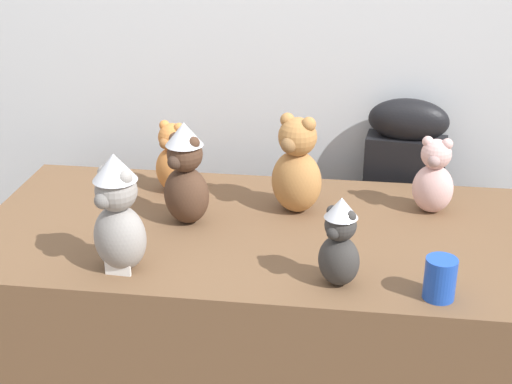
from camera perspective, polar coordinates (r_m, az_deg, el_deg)
wall_back at (r=2.65m, az=1.98°, el=14.61°), size 7.00×0.08×2.60m
display_table at (r=2.39m, az=0.00°, el=-10.77°), size 1.67×0.82×0.74m
instrument_case at (r=2.78m, az=11.05°, el=-2.70°), size 0.29×0.15×1.00m
teddy_bear_ash at (r=1.95m, az=-10.67°, el=-1.71°), size 0.19×0.18×0.33m
teddy_bear_blush at (r=2.33m, az=13.64°, el=1.08°), size 0.15×0.13×0.25m
teddy_bear_charcoal at (r=1.88m, az=6.51°, el=-3.94°), size 0.14×0.14×0.24m
teddy_bear_cocoa at (r=2.19m, az=-5.50°, el=1.34°), size 0.18×0.17×0.32m
teddy_bear_ginger at (r=2.43m, az=-6.46°, el=2.54°), size 0.15×0.14×0.24m
teddy_bear_caramel at (r=2.26m, az=3.18°, el=1.92°), size 0.20×0.19×0.31m
party_cup_blue at (r=1.89m, az=14.11°, el=-6.54°), size 0.08×0.08×0.11m
name_card_front_left at (r=1.98m, az=-10.69°, el=-5.72°), size 0.07×0.01×0.05m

